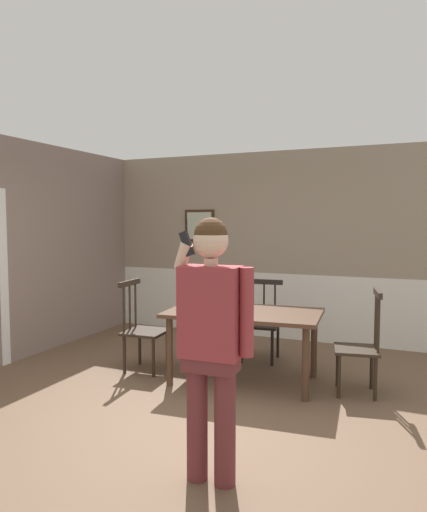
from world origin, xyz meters
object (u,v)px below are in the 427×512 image
(chair_at_table_head, at_px, (261,322))
(person_figure, at_px, (212,331))
(dining_table, at_px, (244,320))
(chair_by_doorway, at_px, (143,329))
(chair_near_window, at_px, (361,346))

(chair_at_table_head, xyz_separation_m, person_figure, (0.54, -2.77, 0.53))
(person_figure, bearing_deg, dining_table, -78.81)
(dining_table, relative_size, chair_at_table_head, 1.72)
(chair_by_doorway, xyz_separation_m, chair_at_table_head, (1.12, 0.95, -0.01))
(chair_by_doorway, height_order, person_figure, person_figure)
(chair_at_table_head, bearing_deg, dining_table, 89.92)
(chair_near_window, distance_m, chair_by_doorway, 2.39)
(chair_near_window, xyz_separation_m, chair_by_doorway, (-2.38, -0.21, 0.00))
(chair_by_doorway, xyz_separation_m, person_figure, (1.66, -1.82, 0.52))
(dining_table, height_order, chair_at_table_head, chair_at_table_head)
(dining_table, relative_size, chair_near_window, 1.61)
(dining_table, distance_m, chair_near_window, 1.21)
(dining_table, bearing_deg, chair_by_doorway, -175.07)
(chair_near_window, bearing_deg, chair_by_doorway, 84.51)
(chair_by_doorway, distance_m, chair_at_table_head, 1.46)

